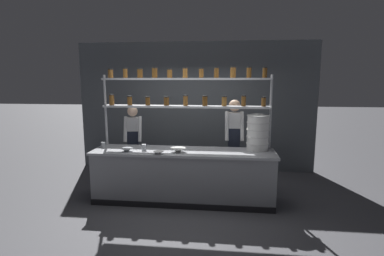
# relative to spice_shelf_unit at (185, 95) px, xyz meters

# --- Properties ---
(ground_plane) EXTENTS (40.00, 40.00, 0.00)m
(ground_plane) POSITION_rel_spice_shelf_unit_xyz_m (0.01, -0.33, -1.88)
(ground_plane) COLOR #4C4C51
(back_wall) EXTENTS (5.60, 0.12, 3.02)m
(back_wall) POSITION_rel_spice_shelf_unit_xyz_m (0.01, 1.69, -0.37)
(back_wall) COLOR #4C5156
(back_wall) RESTS_ON ground_plane
(prep_counter) EXTENTS (3.20, 0.76, 0.92)m
(prep_counter) POSITION_rel_spice_shelf_unit_xyz_m (0.01, -0.33, -1.42)
(prep_counter) COLOR gray
(prep_counter) RESTS_ON ground_plane
(spice_shelf_unit) EXTENTS (3.08, 0.28, 2.38)m
(spice_shelf_unit) POSITION_rel_spice_shelf_unit_xyz_m (0.00, 0.00, 0.00)
(spice_shelf_unit) COLOR #ADAFB5
(spice_shelf_unit) RESTS_ON ground_plane
(chef_left) EXTENTS (0.40, 0.32, 1.62)m
(chef_left) POSITION_rel_spice_shelf_unit_xyz_m (-1.13, 0.44, -0.95)
(chef_left) COLOR black
(chef_left) RESTS_ON ground_plane
(chef_center) EXTENTS (0.37, 0.31, 1.77)m
(chef_center) POSITION_rel_spice_shelf_unit_xyz_m (0.91, 0.39, -0.85)
(chef_center) COLOR black
(chef_center) RESTS_ON ground_plane
(container_stack) EXTENTS (0.40, 0.40, 0.62)m
(container_stack) POSITION_rel_spice_shelf_unit_xyz_m (1.31, -0.12, -0.65)
(container_stack) COLOR white
(container_stack) RESTS_ON prep_counter
(prep_bowl_near_left) EXTENTS (0.18, 0.18, 0.05)m
(prep_bowl_near_left) POSITION_rel_spice_shelf_unit_xyz_m (-0.36, -0.63, -0.94)
(prep_bowl_near_left) COLOR white
(prep_bowl_near_left) RESTS_ON prep_counter
(prep_bowl_center_front) EXTENTS (0.27, 0.27, 0.07)m
(prep_bowl_center_front) POSITION_rel_spice_shelf_unit_xyz_m (-0.06, -0.45, -0.93)
(prep_bowl_center_front) COLOR silver
(prep_bowl_center_front) RESTS_ON prep_counter
(prep_bowl_center_back) EXTENTS (0.21, 0.21, 0.06)m
(prep_bowl_center_back) POSITION_rel_spice_shelf_unit_xyz_m (-0.95, -0.51, -0.93)
(prep_bowl_center_back) COLOR #B2B7BC
(prep_bowl_center_back) RESTS_ON prep_counter
(serving_cup_front) EXTENTS (0.08, 0.08, 0.10)m
(serving_cup_front) POSITION_rel_spice_shelf_unit_xyz_m (-1.48, -0.25, -0.91)
(serving_cup_front) COLOR #B2B7BC
(serving_cup_front) RESTS_ON prep_counter
(serving_cup_by_board) EXTENTS (0.08, 0.08, 0.11)m
(serving_cup_by_board) POSITION_rel_spice_shelf_unit_xyz_m (-0.68, -0.39, -0.91)
(serving_cup_by_board) COLOR #B2B7BC
(serving_cup_by_board) RESTS_ON prep_counter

